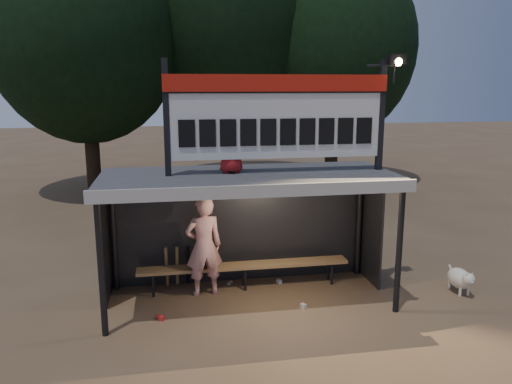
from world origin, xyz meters
TOP-DOWN VIEW (x-y plane):
  - ground at (0.00, 0.00)m, footprint 80.00×80.00m
  - player at (-0.76, 0.40)m, footprint 0.74×0.54m
  - child_a at (-0.33, 0.39)m, footprint 0.54×0.49m
  - child_b at (-0.28, 0.11)m, footprint 0.52×0.35m
  - dugout_shelter at (0.00, 0.24)m, footprint 5.10×2.08m
  - scoreboard_assembly at (0.56, -0.01)m, footprint 4.10×0.27m
  - bench at (0.00, 0.55)m, footprint 4.00×0.35m
  - tree_left at (-4.00, 10.00)m, footprint 6.46×6.46m
  - tree_mid at (1.00, 11.50)m, footprint 7.22×7.22m
  - tree_right at (5.00, 10.50)m, footprint 6.08×6.08m
  - dog at (3.93, -0.37)m, footprint 0.36×0.81m
  - bats at (-1.15, 0.82)m, footprint 0.67×0.35m
  - litter at (-0.35, -0.03)m, footprint 2.59×1.41m

SIDE VIEW (x-z plane):
  - ground at x=0.00m, z-range 0.00..0.00m
  - litter at x=-0.35m, z-range 0.00..0.08m
  - dog at x=3.93m, z-range 0.03..0.53m
  - bats at x=-1.15m, z-range 0.01..0.85m
  - bench at x=0.00m, z-range 0.19..0.67m
  - player at x=-0.76m, z-range 0.00..1.86m
  - dugout_shelter at x=0.00m, z-range 0.69..3.01m
  - child_a at x=-0.33m, z-range 2.32..3.23m
  - child_b at x=-0.28m, z-range 2.32..3.37m
  - scoreboard_assembly at x=0.56m, z-range 2.33..4.32m
  - tree_right at x=5.00m, z-range 0.83..9.55m
  - tree_left at x=-4.00m, z-range 0.88..10.15m
  - tree_mid at x=1.00m, z-range 0.99..11.34m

